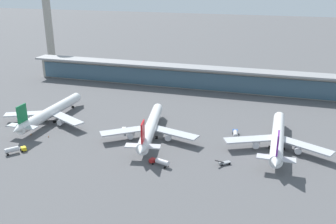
{
  "coord_description": "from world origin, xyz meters",
  "views": [
    {
      "loc": [
        50.07,
        -151.66,
        71.39
      ],
      "look_at": [
        0.0,
        14.44,
        7.32
      ],
      "focal_mm": 39.54,
      "sensor_mm": 36.0,
      "label": 1
    }
  ],
  "objects_px": {
    "service_truck_under_wing_white": "(124,129)",
    "control_tower": "(47,14)",
    "airliner_centre_stand": "(151,127)",
    "service_truck_by_tail_grey": "(224,163)",
    "service_truck_near_nose_yellow": "(14,150)",
    "safety_cone_bravo": "(31,134)",
    "airliner_left_stand": "(50,112)",
    "safety_cone_alpha": "(48,137)",
    "airliner_right_stand": "(278,138)",
    "service_truck_mid_apron_red": "(160,162)",
    "service_truck_on_taxiway_blue": "(235,133)"
  },
  "relations": [
    {
      "from": "service_truck_near_nose_yellow",
      "to": "safety_cone_bravo",
      "type": "distance_m",
      "value": 19.15
    },
    {
      "from": "control_tower",
      "to": "safety_cone_alpha",
      "type": "bearing_deg",
      "value": -57.54
    },
    {
      "from": "airliner_centre_stand",
      "to": "service_truck_under_wing_white",
      "type": "xyz_separation_m",
      "value": [
        -15.19,
        3.14,
        -4.2
      ]
    },
    {
      "from": "airliner_centre_stand",
      "to": "safety_cone_alpha",
      "type": "height_order",
      "value": "airliner_centre_stand"
    },
    {
      "from": "control_tower",
      "to": "safety_cone_bravo",
      "type": "xyz_separation_m",
      "value": [
        77.16,
        -136.42,
        -41.07
      ]
    },
    {
      "from": "airliner_right_stand",
      "to": "safety_cone_bravo",
      "type": "distance_m",
      "value": 114.3
    },
    {
      "from": "service_truck_near_nose_yellow",
      "to": "service_truck_mid_apron_red",
      "type": "relative_size",
      "value": 0.9
    },
    {
      "from": "service_truck_on_taxiway_blue",
      "to": "safety_cone_bravo",
      "type": "xyz_separation_m",
      "value": [
        -93.55,
        -26.27,
        -1.39
      ]
    },
    {
      "from": "safety_cone_alpha",
      "to": "airliner_left_stand",
      "type": "bearing_deg",
      "value": 119.75
    },
    {
      "from": "safety_cone_alpha",
      "to": "airliner_centre_stand",
      "type": "bearing_deg",
      "value": 16.92
    },
    {
      "from": "safety_cone_bravo",
      "to": "service_truck_under_wing_white",
      "type": "bearing_deg",
      "value": 23.52
    },
    {
      "from": "airliner_left_stand",
      "to": "service_truck_by_tail_grey",
      "type": "relative_size",
      "value": 9.62
    },
    {
      "from": "service_truck_near_nose_yellow",
      "to": "airliner_left_stand",
      "type": "bearing_deg",
      "value": 99.67
    },
    {
      "from": "airliner_centre_stand",
      "to": "service_truck_on_taxiway_blue",
      "type": "height_order",
      "value": "airliner_centre_stand"
    },
    {
      "from": "service_truck_mid_apron_red",
      "to": "control_tower",
      "type": "relative_size",
      "value": 0.12
    },
    {
      "from": "airliner_left_stand",
      "to": "airliner_centre_stand",
      "type": "distance_m",
      "value": 56.65
    },
    {
      "from": "airliner_right_stand",
      "to": "service_truck_near_nose_yellow",
      "type": "height_order",
      "value": "airliner_right_stand"
    },
    {
      "from": "airliner_centre_stand",
      "to": "control_tower",
      "type": "xyz_separation_m",
      "value": [
        -132.67,
        122.02,
        36.37
      ]
    },
    {
      "from": "airliner_right_stand",
      "to": "service_truck_mid_apron_red",
      "type": "relative_size",
      "value": 6.71
    },
    {
      "from": "airliner_right_stand",
      "to": "service_truck_mid_apron_red",
      "type": "bearing_deg",
      "value": -145.77
    },
    {
      "from": "service_truck_near_nose_yellow",
      "to": "service_truck_by_tail_grey",
      "type": "height_order",
      "value": "service_truck_near_nose_yellow"
    },
    {
      "from": "airliner_left_stand",
      "to": "service_truck_near_nose_yellow",
      "type": "xyz_separation_m",
      "value": [
        6.28,
        -36.87,
        -3.3
      ]
    },
    {
      "from": "service_truck_under_wing_white",
      "to": "control_tower",
      "type": "distance_m",
      "value": 171.99
    },
    {
      "from": "service_truck_by_tail_grey",
      "to": "service_truck_mid_apron_red",
      "type": "bearing_deg",
      "value": -161.52
    },
    {
      "from": "airliner_left_stand",
      "to": "safety_cone_alpha",
      "type": "xyz_separation_m",
      "value": [
        10.37,
        -18.14,
        -4.69
      ]
    },
    {
      "from": "service_truck_on_taxiway_blue",
      "to": "control_tower",
      "type": "xyz_separation_m",
      "value": [
        -170.71,
        110.15,
        39.68
      ]
    },
    {
      "from": "airliner_left_stand",
      "to": "control_tower",
      "type": "height_order",
      "value": "control_tower"
    },
    {
      "from": "service_truck_by_tail_grey",
      "to": "service_truck_on_taxiway_blue",
      "type": "relative_size",
      "value": 0.7
    },
    {
      "from": "service_truck_near_nose_yellow",
      "to": "service_truck_on_taxiway_blue",
      "type": "distance_m",
      "value": 98.91
    },
    {
      "from": "airliner_left_stand",
      "to": "service_truck_by_tail_grey",
      "type": "height_order",
      "value": "airliner_left_stand"
    },
    {
      "from": "safety_cone_bravo",
      "to": "safety_cone_alpha",
      "type": "bearing_deg",
      "value": 2.27
    },
    {
      "from": "service_truck_on_taxiway_blue",
      "to": "safety_cone_bravo",
      "type": "relative_size",
      "value": 12.63
    },
    {
      "from": "control_tower",
      "to": "service_truck_under_wing_white",
      "type": "bearing_deg",
      "value": -45.34
    },
    {
      "from": "service_truck_by_tail_grey",
      "to": "control_tower",
      "type": "height_order",
      "value": "control_tower"
    },
    {
      "from": "airliner_left_stand",
      "to": "safety_cone_bravo",
      "type": "bearing_deg",
      "value": -86.93
    },
    {
      "from": "airliner_right_stand",
      "to": "service_truck_under_wing_white",
      "type": "bearing_deg",
      "value": -178.59
    },
    {
      "from": "airliner_left_stand",
      "to": "safety_cone_bravo",
      "type": "xyz_separation_m",
      "value": [
        0.99,
        -18.51,
        -4.69
      ]
    },
    {
      "from": "service_truck_under_wing_white",
      "to": "service_truck_mid_apron_red",
      "type": "height_order",
      "value": "service_truck_mid_apron_red"
    },
    {
      "from": "service_truck_near_nose_yellow",
      "to": "service_truck_on_taxiway_blue",
      "type": "bearing_deg",
      "value": 26.82
    },
    {
      "from": "airliner_left_stand",
      "to": "airliner_centre_stand",
      "type": "relative_size",
      "value": 1.0
    },
    {
      "from": "airliner_centre_stand",
      "to": "safety_cone_bravo",
      "type": "distance_m",
      "value": 57.54
    },
    {
      "from": "airliner_left_stand",
      "to": "airliner_right_stand",
      "type": "xyz_separation_m",
      "value": [
        113.55,
        0.81,
        0.0
      ]
    },
    {
      "from": "airliner_right_stand",
      "to": "control_tower",
      "type": "bearing_deg",
      "value": 148.32
    },
    {
      "from": "airliner_centre_stand",
      "to": "service_truck_by_tail_grey",
      "type": "relative_size",
      "value": 9.6
    },
    {
      "from": "airliner_right_stand",
      "to": "control_tower",
      "type": "height_order",
      "value": "control_tower"
    },
    {
      "from": "service_truck_on_taxiway_blue",
      "to": "safety_cone_alpha",
      "type": "relative_size",
      "value": 12.63
    },
    {
      "from": "service_truck_near_nose_yellow",
      "to": "service_truck_by_tail_grey",
      "type": "relative_size",
      "value": 1.3
    },
    {
      "from": "service_truck_near_nose_yellow",
      "to": "service_truck_under_wing_white",
      "type": "bearing_deg",
      "value": 45.7
    },
    {
      "from": "control_tower",
      "to": "safety_cone_bravo",
      "type": "bearing_deg",
      "value": -60.51
    },
    {
      "from": "safety_cone_alpha",
      "to": "service_truck_near_nose_yellow",
      "type": "bearing_deg",
      "value": -102.3
    }
  ]
}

